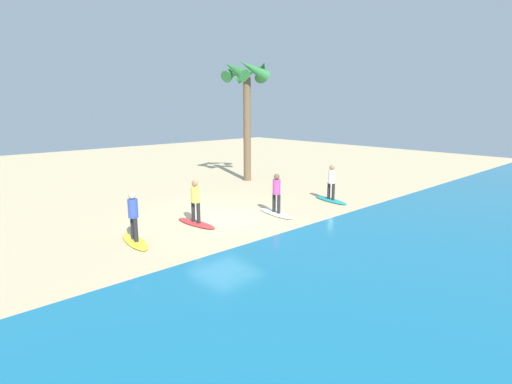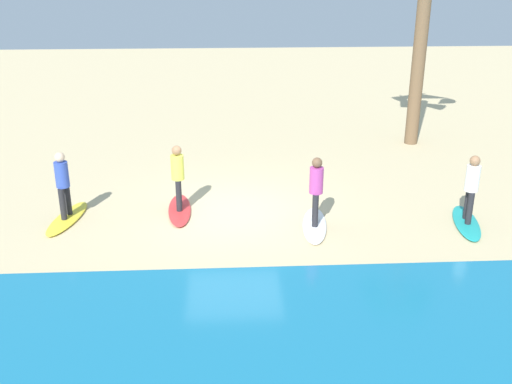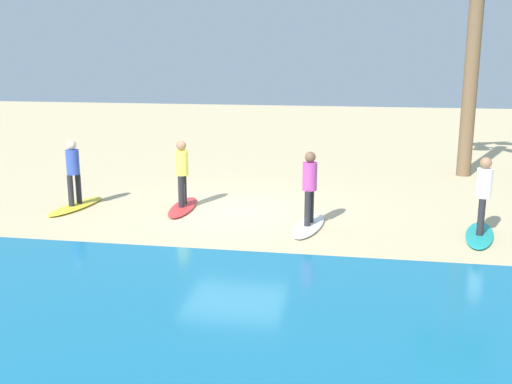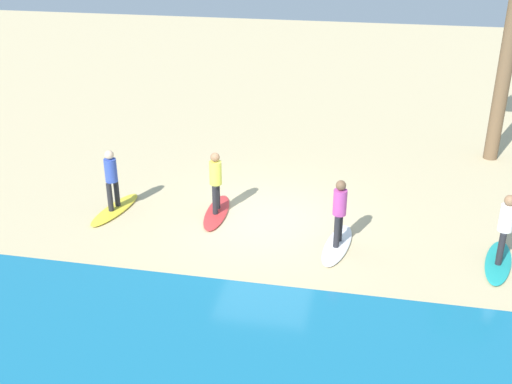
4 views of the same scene
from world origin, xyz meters
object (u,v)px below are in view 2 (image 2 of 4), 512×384
at_px(surfer_teal, 472,184).
at_px(surfboard_white, 315,225).
at_px(surfer_white, 316,186).
at_px(surfboard_yellow, 67,218).
at_px(surfer_red, 178,173).
at_px(surfboard_red, 180,210).
at_px(surfer_yellow, 63,180).
at_px(surfboard_teal, 466,223).

distance_m(surfer_teal, surfboard_white, 3.79).
relative_size(surfer_white, surfboard_yellow, 0.78).
bearing_deg(surfer_white, surfer_teal, 179.02).
xyz_separation_m(surfer_red, surfboard_yellow, (2.70, 0.37, -0.99)).
height_order(surfboard_red, surfer_yellow, surfer_yellow).
distance_m(surfboard_teal, surfboard_yellow, 9.66).
xyz_separation_m(surfboard_red, surfboard_yellow, (2.70, 0.37, 0.00)).
distance_m(surfer_teal, surfboard_red, 7.09).
relative_size(surfboard_teal, surfer_red, 1.28).
relative_size(surfer_teal, surfer_yellow, 1.00).
bearing_deg(surfer_white, surfer_yellow, -6.98).
height_order(surfboard_yellow, surfer_yellow, surfer_yellow).
relative_size(surfboard_red, surfboard_yellow, 1.00).
relative_size(surfboard_white, surfer_white, 1.28).
xyz_separation_m(surfboard_teal, surfer_white, (3.66, -0.06, 0.99)).
height_order(surfer_white, surfboard_yellow, surfer_white).
xyz_separation_m(surfer_teal, surfer_red, (6.93, -1.17, 0.00)).
bearing_deg(surfer_red, surfer_teal, 170.43).
distance_m(surfboard_teal, surfboard_red, 7.02).
distance_m(surfboard_white, surfer_yellow, 6.10).
bearing_deg(surfboard_yellow, surfboard_teal, 94.87).
bearing_deg(surfboard_red, surfer_white, 67.77).
xyz_separation_m(surfboard_white, surfboard_red, (3.27, -1.10, 0.00)).
relative_size(surfboard_teal, surfboard_yellow, 1.00).
bearing_deg(surfboard_red, surfer_red, -3.55).
height_order(surfer_white, surfer_red, same).
bearing_deg(surfboard_white, surfer_yellow, -89.01).
distance_m(surfboard_white, surfboard_red, 3.45).
bearing_deg(surfer_teal, surfboard_yellow, -4.71).
relative_size(surfboard_yellow, surfer_yellow, 1.28).
distance_m(surfer_teal, surfer_white, 3.66).
bearing_deg(surfboard_red, surfboard_white, 67.77).
height_order(surfboard_white, surfboard_yellow, same).
bearing_deg(surfer_teal, surfboard_white, -0.98).
bearing_deg(surfer_teal, surfer_white, -0.98).
relative_size(surfboard_teal, surfboard_white, 1.00).
xyz_separation_m(surfboard_white, surfer_red, (3.27, -1.10, 0.99)).
relative_size(surfer_teal, surfboard_white, 0.78).
height_order(surfboard_teal, surfer_teal, surfer_teal).
distance_m(surfer_white, surfer_red, 3.45).
bearing_deg(surfboard_red, surfer_yellow, -85.68).
height_order(surfer_white, surfer_yellow, same).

